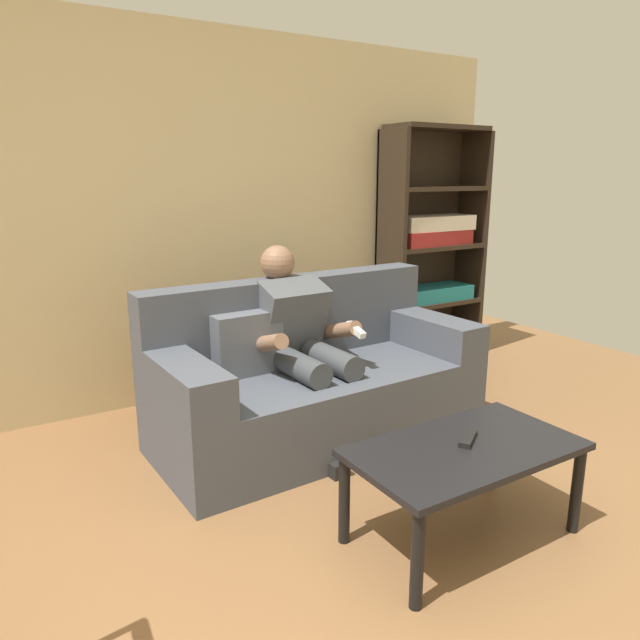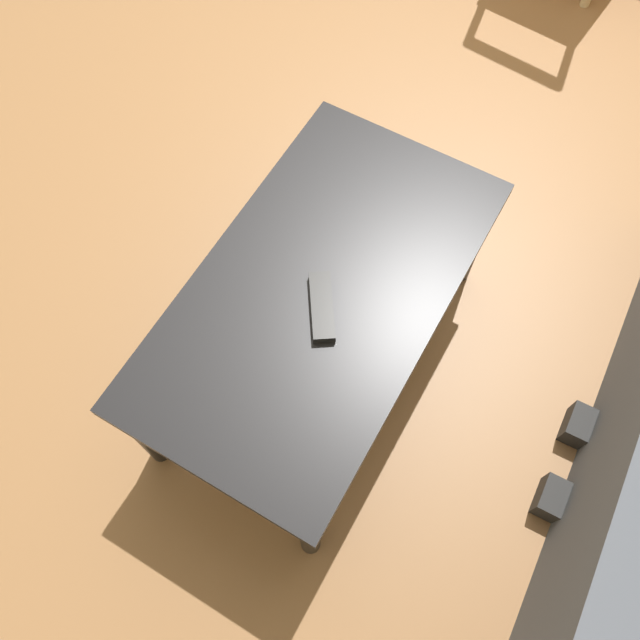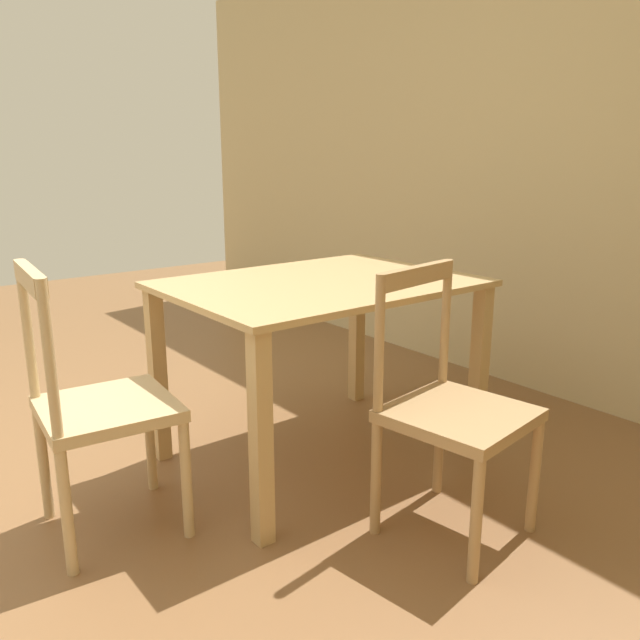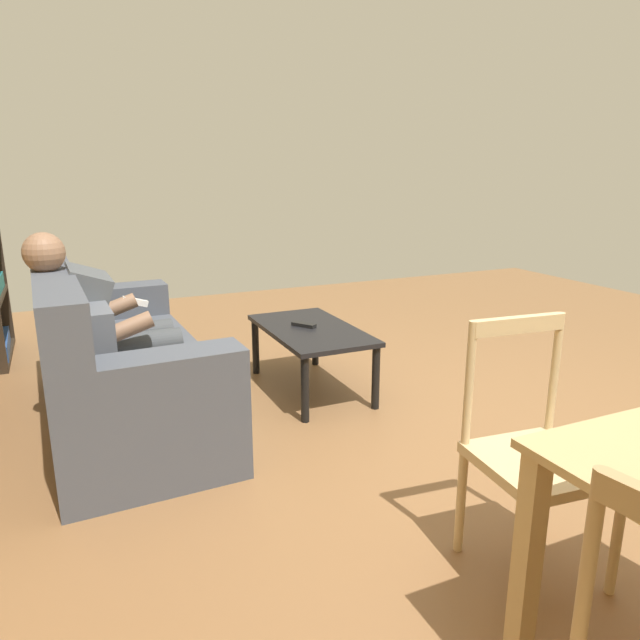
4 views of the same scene
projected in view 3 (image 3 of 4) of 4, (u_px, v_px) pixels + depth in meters
name	position (u px, v px, depth m)	size (l,w,h in m)	color
wall_side	(474.00, 154.00, 3.67)	(0.12, 5.60, 2.51)	#C8B586
dining_table	(320.00, 310.00, 2.61)	(1.20, 0.88, 0.76)	tan
dining_chair_near_wall	(451.00, 410.00, 2.12)	(0.48, 0.48, 0.90)	tan
dining_chair_facing_couch	(98.00, 407.00, 2.11)	(0.46, 0.46, 0.93)	#D1B27F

